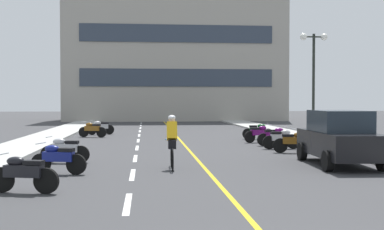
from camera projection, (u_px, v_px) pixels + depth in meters
ground_plane at (177, 142)px, 25.36m from camera, size 140.00×140.00×0.00m
curb_left at (46, 137)px, 27.66m from camera, size 2.40×72.00×0.12m
curb_right at (295, 136)px, 29.03m from camera, size 2.40×72.00×0.12m
lane_dash_1 at (128, 203)px, 10.24m from camera, size 0.14×2.20×0.01m
lane_dash_2 at (133, 175)px, 14.22m from camera, size 0.14×2.20×0.01m
lane_dash_3 at (135, 158)px, 18.20m from camera, size 0.14×2.20×0.01m
lane_dash_4 at (137, 148)px, 22.18m from camera, size 0.14×2.20×0.01m
lane_dash_5 at (138, 141)px, 26.16m from camera, size 0.14×2.20×0.01m
lane_dash_6 at (139, 135)px, 30.14m from camera, size 0.14×2.20×0.01m
lane_dash_7 at (140, 131)px, 34.12m from camera, size 0.14×2.20×0.01m
lane_dash_8 at (140, 128)px, 38.10m from camera, size 0.14×2.20×0.01m
lane_dash_9 at (141, 125)px, 42.08m from camera, size 0.14×2.20×0.01m
lane_dash_10 at (141, 123)px, 46.06m from camera, size 0.14×2.20×0.01m
lane_dash_11 at (142, 121)px, 50.04m from camera, size 0.14×2.20×0.01m
centre_line_yellow at (178, 137)px, 28.37m from camera, size 0.12×66.00×0.01m
office_building at (175, 53)px, 53.59m from camera, size 23.01×9.00×14.72m
street_lamp_mid at (314, 63)px, 25.45m from camera, size 1.46×0.36×5.50m
parked_car_near at (339, 138)px, 16.26m from camera, size 2.06×4.27×1.82m
motorcycle_2 at (23, 173)px, 11.37m from camera, size 1.67×0.69×0.92m
motorcycle_3 at (58, 158)px, 14.29m from camera, size 1.66×0.72×0.92m
motorcycle_4 at (65, 149)px, 16.85m from camera, size 1.70×0.60×0.92m
motorcycle_5 at (294, 142)px, 20.00m from camera, size 1.69×0.63×0.92m
motorcycle_6 at (281, 138)px, 21.66m from camera, size 1.70×0.60×0.92m
motorcycle_7 at (275, 136)px, 23.14m from camera, size 1.70×0.60×0.92m
motorcycle_8 at (259, 133)px, 25.03m from camera, size 1.64×0.79×0.92m
motorcycle_9 at (258, 131)px, 27.05m from camera, size 1.68×0.65×0.92m
motorcycle_10 at (92, 129)px, 28.53m from camera, size 1.65×0.76×0.92m
motorcycle_11 at (100, 127)px, 30.71m from camera, size 1.65×0.76×0.92m
cyclist_rider at (172, 141)px, 15.41m from camera, size 0.42×1.77×1.71m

